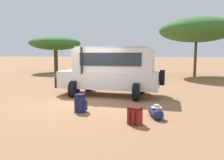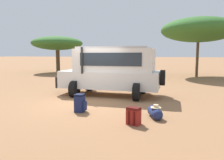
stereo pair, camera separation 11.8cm
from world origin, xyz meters
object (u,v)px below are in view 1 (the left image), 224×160
backpack_cluster_center (135,116)px  duffel_bag_low_black_case (156,112)px  backpack_beside_front_wheel (80,103)px  acacia_tree_far_left (55,43)px  safari_vehicle (112,70)px  acacia_tree_left_mid (197,30)px

backpack_cluster_center → duffel_bag_low_black_case: backpack_cluster_center is taller
backpack_beside_front_wheel → acacia_tree_far_left: acacia_tree_far_left is taller
acacia_tree_far_left → backpack_beside_front_wheel: bearing=-53.5°
safari_vehicle → duffel_bag_low_black_case: bearing=-50.1°
safari_vehicle → duffel_bag_low_black_case: 4.33m
acacia_tree_left_mid → duffel_bag_low_black_case: bearing=-95.7°
duffel_bag_low_black_case → backpack_cluster_center: bearing=-117.2°
duffel_bag_low_black_case → acacia_tree_far_left: size_ratio=0.14×
backpack_cluster_center → acacia_tree_left_mid: size_ratio=0.07×
safari_vehicle → acacia_tree_left_mid: bearing=69.9°
safari_vehicle → acacia_tree_far_left: (-10.97, 11.43, 2.02)m
backpack_cluster_center → duffel_bag_low_black_case: size_ratio=0.61×
acacia_tree_far_left → acacia_tree_left_mid: (15.11, -0.16, 0.92)m
backpack_beside_front_wheel → acacia_tree_left_mid: acacia_tree_left_mid is taller
backpack_beside_front_wheel → acacia_tree_far_left: size_ratio=0.11×
safari_vehicle → acacia_tree_far_left: acacia_tree_far_left is taller
duffel_bag_low_black_case → acacia_tree_left_mid: bearing=84.3°
backpack_beside_front_wheel → acacia_tree_far_left: 18.71m
backpack_beside_front_wheel → duffel_bag_low_black_case: size_ratio=0.75×
acacia_tree_left_mid → acacia_tree_far_left: bearing=179.4°
backpack_beside_front_wheel → acacia_tree_left_mid: bearing=74.3°
safari_vehicle → acacia_tree_far_left: 15.98m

